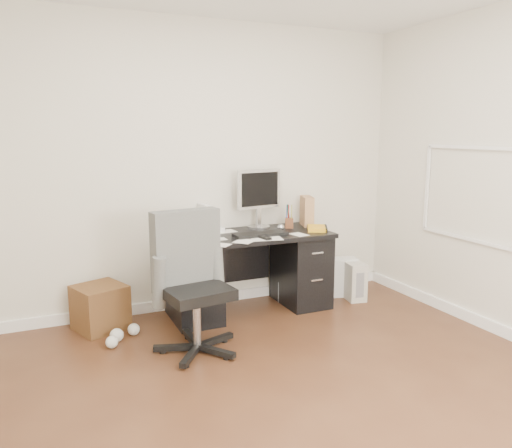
{
  "coord_description": "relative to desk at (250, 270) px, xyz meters",
  "views": [
    {
      "loc": [
        -1.48,
        -2.53,
        1.68
      ],
      "look_at": [
        0.17,
        1.2,
        0.93
      ],
      "focal_mm": 35.0,
      "sensor_mm": 36.0,
      "label": 1
    }
  ],
  "objects": [
    {
      "name": "computer_mouse",
      "position": [
        0.32,
        -0.01,
        0.38
      ],
      "size": [
        0.07,
        0.07,
        0.07
      ],
      "primitive_type": "sphere",
      "rotation": [
        0.0,
        0.0,
        0.04
      ],
      "color": "#B2B3B7",
      "rests_on": "desk"
    },
    {
      "name": "room_shell",
      "position": [
        -0.27,
        -1.62,
        1.26
      ],
      "size": [
        4.02,
        4.02,
        2.71
      ],
      "color": "silver",
      "rests_on": "ground"
    },
    {
      "name": "office_chair",
      "position": [
        -0.73,
        -0.67,
        0.15
      ],
      "size": [
        0.7,
        0.7,
        1.09
      ],
      "primitive_type": null,
      "rotation": [
        0.0,
        0.0,
        0.14
      ],
      "color": "#4E504E",
      "rests_on": "ground"
    },
    {
      "name": "lcd_monitor",
      "position": [
        0.18,
        0.2,
        0.64
      ],
      "size": [
        0.5,
        0.33,
        0.59
      ],
      "primitive_type": null,
      "rotation": [
        0.0,
        0.0,
        0.15
      ],
      "color": "#B2B3B7",
      "rests_on": "desk"
    },
    {
      "name": "loose_papers",
      "position": [
        -0.2,
        -0.05,
        0.35
      ],
      "size": [
        1.1,
        0.6,
        0.0
      ],
      "primitive_type": null,
      "color": "silver",
      "rests_on": "desk"
    },
    {
      "name": "keyboard",
      "position": [
        0.05,
        -0.13,
        0.36
      ],
      "size": [
        0.5,
        0.18,
        0.03
      ],
      "primitive_type": "cube",
      "rotation": [
        0.0,
        0.0,
        0.01
      ],
      "color": "black",
      "rests_on": "desk"
    },
    {
      "name": "magazine_file",
      "position": [
        0.69,
        0.14,
        0.5
      ],
      "size": [
        0.19,
        0.28,
        0.29
      ],
      "primitive_type": "cube",
      "rotation": [
        0.0,
        0.0,
        -0.29
      ],
      "color": "#AC7D53",
      "rests_on": "desk"
    },
    {
      "name": "desk_printer",
      "position": [
        0.57,
        0.14,
        -0.3
      ],
      "size": [
        0.44,
        0.41,
        0.21
      ],
      "primitive_type": "cube",
      "rotation": [
        0.0,
        0.0,
        -0.43
      ],
      "color": "slate",
      "rests_on": "ground"
    },
    {
      "name": "desk",
      "position": [
        0.0,
        0.0,
        0.0
      ],
      "size": [
        1.5,
        0.7,
        0.75
      ],
      "color": "black",
      "rests_on": "ground"
    },
    {
      "name": "wicker_basket",
      "position": [
        -1.36,
        0.11,
        -0.21
      ],
      "size": [
        0.5,
        0.5,
        0.39
      ],
      "primitive_type": "cube",
      "rotation": [
        0.0,
        0.0,
        0.36
      ],
      "color": "#4B3216",
      "rests_on": "ground"
    },
    {
      "name": "travel_mug",
      "position": [
        -0.67,
        -0.02,
        0.44
      ],
      "size": [
        0.1,
        0.1,
        0.18
      ],
      "primitive_type": "cylinder",
      "rotation": [
        0.0,
        0.0,
        0.22
      ],
      "color": "#16189A",
      "rests_on": "desk"
    },
    {
      "name": "ground",
      "position": [
        -0.3,
        -1.65,
        -0.4
      ],
      "size": [
        4.0,
        4.0,
        0.0
      ],
      "primitive_type": "plane",
      "color": "#452516",
      "rests_on": "ground"
    },
    {
      "name": "yellow_book",
      "position": [
        0.65,
        -0.12,
        0.37
      ],
      "size": [
        0.27,
        0.29,
        0.04
      ],
      "primitive_type": "cube",
      "rotation": [
        0.0,
        0.0,
        -0.5
      ],
      "color": "gold",
      "rests_on": "desk"
    },
    {
      "name": "pc_tower",
      "position": [
        1.11,
        -0.07,
        -0.21
      ],
      "size": [
        0.23,
        0.41,
        0.38
      ],
      "primitive_type": "cube",
      "rotation": [
        0.0,
        0.0,
        -0.18
      ],
      "color": "beige",
      "rests_on": "ground"
    },
    {
      "name": "white_binder",
      "position": [
        -0.36,
        0.23,
        0.48
      ],
      "size": [
        0.13,
        0.24,
        0.26
      ],
      "primitive_type": "cube",
      "rotation": [
        0.0,
        0.0,
        0.1
      ],
      "color": "white",
      "rests_on": "desk"
    },
    {
      "name": "shopping_bag",
      "position": [
        1.05,
        0.02,
        -0.2
      ],
      "size": [
        0.34,
        0.28,
        0.4
      ],
      "primitive_type": "cube",
      "rotation": [
        0.0,
        0.0,
        -0.27
      ],
      "color": "silver",
      "rests_on": "ground"
    },
    {
      "name": "paper_remote",
      "position": [
        0.05,
        -0.26,
        0.36
      ],
      "size": [
        0.31,
        0.27,
        0.02
      ],
      "primitive_type": null,
      "rotation": [
        0.0,
        0.0,
        -0.2
      ],
      "color": "silver",
      "rests_on": "desk"
    },
    {
      "name": "pen_cup",
      "position": [
        0.47,
        0.1,
        0.47
      ],
      "size": [
        0.13,
        0.13,
        0.23
      ],
      "primitive_type": null,
      "rotation": [
        0.0,
        0.0,
        -0.42
      ],
      "color": "brown",
      "rests_on": "desk"
    }
  ]
}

